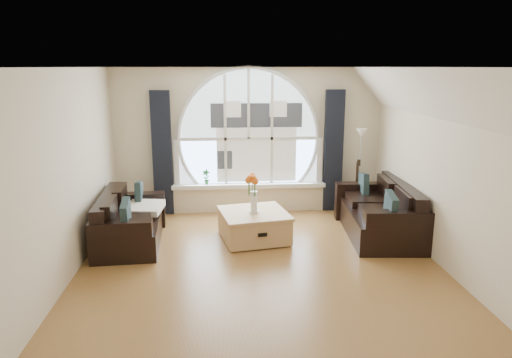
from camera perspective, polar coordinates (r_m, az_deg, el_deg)
name	(u,v)px	position (r m, az deg, el deg)	size (l,w,h in m)	color
ground	(261,268)	(6.65, 0.60, -10.65)	(5.00, 5.50, 0.01)	brown
ceiling	(261,67)	(6.08, 0.67, 13.30)	(5.00, 5.50, 0.01)	silver
wall_back	(248,141)	(8.92, -0.91, 4.62)	(5.00, 0.01, 2.70)	beige
wall_front	(293,252)	(3.61, 4.48, -8.77)	(5.00, 0.01, 2.70)	beige
wall_left	(66,176)	(6.51, -21.87, 0.35)	(0.01, 5.50, 2.70)	beige
wall_right	(445,170)	(6.90, 21.78, 1.07)	(0.01, 5.50, 2.70)	beige
attic_slope	(430,95)	(6.65, 20.18, 9.49)	(0.92, 5.50, 0.72)	silver
arched_window	(249,126)	(8.86, -0.90, 6.35)	(2.60, 0.06, 2.15)	silver
window_sill	(249,185)	(8.99, -0.85, -0.77)	(2.90, 0.22, 0.08)	white
window_frame	(249,127)	(8.83, -0.89, 6.33)	(2.76, 0.08, 2.15)	white
neighbor_house	(257,133)	(8.87, 0.08, 5.55)	(1.70, 0.02, 1.50)	silver
curtain_left	(162,154)	(8.89, -11.23, 3.02)	(0.35, 0.12, 2.30)	black
curtain_right	(333,151)	(9.08, 9.29, 3.31)	(0.35, 0.12, 2.30)	black
sofa_left	(131,218)	(7.66, -14.85, -4.61)	(0.88, 1.76, 0.78)	black
sofa_right	(378,212)	(8.00, 14.47, -3.82)	(0.97, 1.95, 0.87)	black
coffee_chest	(254,224)	(7.60, -0.25, -5.50)	(1.02, 1.02, 0.50)	tan
throw_blanket	(145,208)	(7.82, -13.26, -3.39)	(0.55, 0.55, 0.10)	silver
vase_flowers	(254,189)	(7.39, -0.25, -1.19)	(0.24, 0.24, 0.70)	white
floor_lamp	(359,171)	(9.07, 12.34, 0.92)	(0.24, 0.24, 1.60)	#B2B2B2
guitar	(356,186)	(9.04, 11.93, -0.86)	(0.36, 0.24, 1.06)	brown
potted_plant	(206,177)	(8.94, -6.02, 0.26)	(0.15, 0.10, 0.28)	#1E6023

